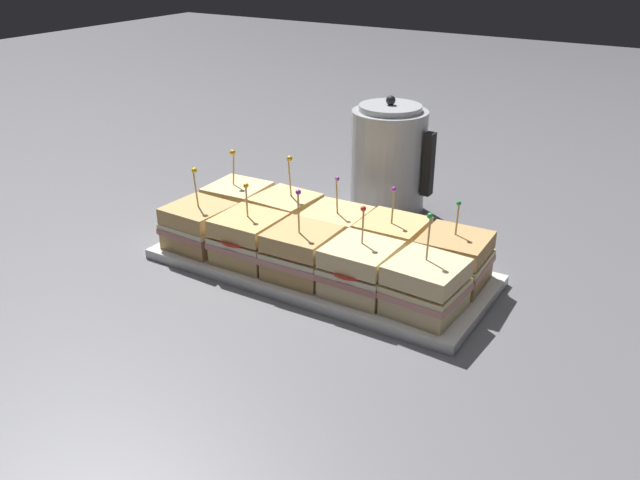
% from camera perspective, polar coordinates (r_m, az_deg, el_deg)
% --- Properties ---
extents(ground_plane, '(6.00, 6.00, 0.00)m').
position_cam_1_polar(ground_plane, '(1.24, 0.00, -2.62)').
color(ground_plane, slate).
extents(serving_platter, '(0.62, 0.26, 0.02)m').
position_cam_1_polar(serving_platter, '(1.24, 0.00, -2.25)').
color(serving_platter, silver).
rests_on(serving_platter, ground_plane).
extents(sandwich_front_far_left, '(0.12, 0.12, 0.16)m').
position_cam_1_polar(sandwich_front_far_left, '(1.31, -10.12, 1.19)').
color(sandwich_front_far_left, tan).
rests_on(sandwich_front_far_left, serving_platter).
extents(sandwich_front_left, '(0.12, 0.12, 0.15)m').
position_cam_1_polar(sandwich_front_left, '(1.23, -6.00, 0.11)').
color(sandwich_front_left, tan).
rests_on(sandwich_front_left, serving_platter).
extents(sandwich_front_center, '(0.12, 0.12, 0.16)m').
position_cam_1_polar(sandwich_front_center, '(1.17, -1.57, -1.11)').
color(sandwich_front_center, tan).
rests_on(sandwich_front_center, serving_platter).
extents(sandwich_front_right, '(0.11, 0.12, 0.15)m').
position_cam_1_polar(sandwich_front_right, '(1.12, 3.45, -2.48)').
color(sandwich_front_right, beige).
rests_on(sandwich_front_right, serving_platter).
extents(sandwich_front_far_right, '(0.12, 0.12, 0.16)m').
position_cam_1_polar(sandwich_front_far_right, '(1.08, 8.86, -3.93)').
color(sandwich_front_far_right, beige).
rests_on(sandwich_front_far_right, serving_platter).
extents(sandwich_back_far_left, '(0.12, 0.12, 0.16)m').
position_cam_1_polar(sandwich_back_far_left, '(1.39, -6.91, 2.92)').
color(sandwich_back_far_left, beige).
rests_on(sandwich_back_far_left, serving_platter).
extents(sandwich_back_left, '(0.12, 0.12, 0.17)m').
position_cam_1_polar(sandwich_back_left, '(1.32, -2.93, 1.95)').
color(sandwich_back_left, '#DBB77A').
rests_on(sandwich_back_left, serving_platter).
extents(sandwich_back_center, '(0.12, 0.12, 0.15)m').
position_cam_1_polar(sandwich_back_center, '(1.26, 1.42, 0.76)').
color(sandwich_back_center, '#DBB77A').
rests_on(sandwich_back_center, serving_platter).
extents(sandwich_back_right, '(0.12, 0.12, 0.15)m').
position_cam_1_polar(sandwich_back_right, '(1.22, 6.08, -0.30)').
color(sandwich_back_right, tan).
rests_on(sandwich_back_right, serving_platter).
extents(sandwich_back_far_right, '(0.12, 0.12, 0.15)m').
position_cam_1_polar(sandwich_back_far_right, '(1.17, 11.20, -1.60)').
color(sandwich_back_far_right, tan).
rests_on(sandwich_back_far_right, serving_platter).
extents(kettle_steel, '(0.18, 0.16, 0.26)m').
position_cam_1_polar(kettle_steel, '(1.48, 5.79, 6.71)').
color(kettle_steel, '#B7BABF').
rests_on(kettle_steel, ground_plane).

